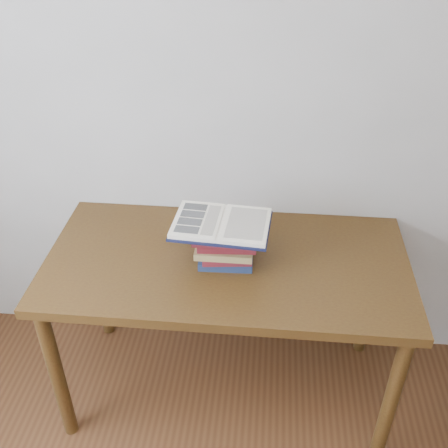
# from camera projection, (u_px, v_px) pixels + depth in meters

# --- Properties ---
(desk) EXTENTS (1.47, 0.73, 0.79)m
(desk) POSITION_uv_depth(u_px,v_px,m) (227.00, 278.00, 2.17)
(desk) COLOR #442F11
(desk) RESTS_ON ground
(book_stack) EXTENTS (0.25, 0.19, 0.18)m
(book_stack) POSITION_uv_depth(u_px,v_px,m) (225.00, 242.00, 2.06)
(book_stack) COLOR #182149
(book_stack) RESTS_ON desk
(open_book) EXTENTS (0.38, 0.28, 0.03)m
(open_book) POSITION_uv_depth(u_px,v_px,m) (221.00, 224.00, 1.98)
(open_book) COLOR black
(open_book) RESTS_ON book_stack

